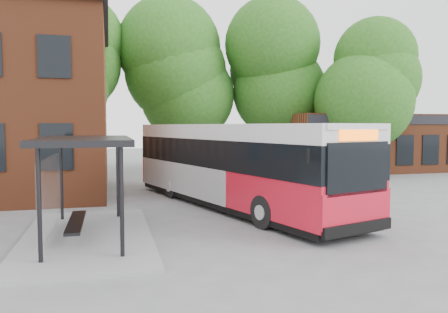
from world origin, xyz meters
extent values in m
plane|color=slate|center=(0.00, 0.00, 0.00)|extent=(100.00, 100.00, 0.00)
imported|color=#581309|center=(6.90, 10.30, 0.42)|extent=(1.71, 1.01, 0.85)
imported|color=black|center=(7.49, 10.20, 0.46)|extent=(1.58, 1.02, 0.92)
imported|color=#24242A|center=(9.06, 9.03, 0.50)|extent=(1.99, 0.99, 1.00)
imported|color=#0B3D1D|center=(8.52, 9.84, 0.46)|extent=(1.59, 0.86, 0.92)
imported|color=black|center=(10.06, 9.72, 0.49)|extent=(1.94, 0.92, 0.98)
imported|color=#09103E|center=(10.76, 9.56, 0.55)|extent=(1.89, 0.84, 1.10)
imported|color=#0F341D|center=(11.26, 10.84, 0.44)|extent=(1.73, 0.77, 0.88)
imported|color=black|center=(12.13, 10.37, 0.48)|extent=(1.65, 0.67, 0.96)
imported|color=black|center=(12.05, 10.64, 0.46)|extent=(1.58, 0.96, 0.92)
camera|label=1|loc=(-3.86, -13.74, 3.19)|focal=35.00mm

